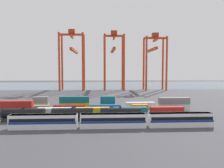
{
  "coord_description": "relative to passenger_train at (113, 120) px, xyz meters",
  "views": [
    {
      "loc": [
        -1.91,
        -77.11,
        16.05
      ],
      "look_at": [
        3.94,
        30.4,
        8.92
      ],
      "focal_mm": 33.96,
      "sensor_mm": 36.0,
      "label": 1
    }
  ],
  "objects": [
    {
      "name": "shipping_container_0",
      "position": [
        -33.56,
        17.48,
        -0.84
      ],
      "size": [
        12.1,
        2.44,
        2.6
      ],
      "primitive_type": "cube",
      "color": "#146066",
      "rests_on": "ground_plane"
    },
    {
      "name": "shipping_container_8",
      "position": [
        -1.82,
        23.22,
        -0.84
      ],
      "size": [
        12.1,
        2.44,
        2.6
      ],
      "primitive_type": "cube",
      "color": "#1C4299",
      "rests_on": "ground_plane"
    },
    {
      "name": "shipping_container_7",
      "position": [
        -15.46,
        23.22,
        -0.84
      ],
      "size": [
        12.1,
        2.44,
        2.6
      ],
      "primitive_type": "cube",
      "color": "maroon",
      "rests_on": "ground_plane"
    },
    {
      "name": "freight_tank_row",
      "position": [
        -12.42,
        8.98,
        -0.08
      ],
      "size": [
        43.51,
        2.91,
        4.37
      ],
      "color": "#232326",
      "rests_on": "ground_plane"
    },
    {
      "name": "shipping_container_17",
      "position": [
        -0.6,
        28.96,
        -0.84
      ],
      "size": [
        6.04,
        2.44,
        2.6
      ],
      "primitive_type": "cube",
      "color": "#146066",
      "rests_on": "ground_plane"
    },
    {
      "name": "shipping_container_3",
      "position": [
        -6.38,
        17.48,
        -0.84
      ],
      "size": [
        12.1,
        2.44,
        2.6
      ],
      "primitive_type": "cube",
      "color": "gold",
      "rests_on": "ground_plane"
    },
    {
      "name": "shipping_container_18",
      "position": [
        -0.6,
        28.96,
        1.76
      ],
      "size": [
        6.04,
        2.44,
        2.6
      ],
      "primitive_type": "cube",
      "color": "#146066",
      "rests_on": "shipping_container_17"
    },
    {
      "name": "shipping_container_2",
      "position": [
        -19.97,
        17.48,
        -0.84
      ],
      "size": [
        12.1,
        2.44,
        2.6
      ],
      "primitive_type": "cube",
      "color": "silver",
      "rests_on": "ground_plane"
    },
    {
      "name": "harbour_water",
      "position": [
        -1.59,
        168.01,
        -2.14
      ],
      "size": [
        400.0,
        110.0,
        0.01
      ],
      "primitive_type": "cube",
      "color": "#475B6B",
      "rests_on": "ground_plane"
    },
    {
      "name": "gantry_crane_west",
      "position": [
        -25.71,
        113.29,
        26.46
      ],
      "size": [
        19.29,
        42.31,
        47.54
      ],
      "color": "red",
      "rests_on": "ground_plane"
    },
    {
      "name": "shipping_container_14",
      "position": [
        -27.86,
        28.96,
        1.76
      ],
      "size": [
        6.04,
        2.44,
        2.6
      ],
      "primitive_type": "cube",
      "color": "slate",
      "rests_on": "shipping_container_13"
    },
    {
      "name": "shipping_container_20",
      "position": [
        26.65,
        28.96,
        -0.84
      ],
      "size": [
        6.04,
        2.44,
        2.6
      ],
      "primitive_type": "cube",
      "color": "gold",
      "rests_on": "ground_plane"
    },
    {
      "name": "shipping_container_1",
      "position": [
        -33.56,
        17.48,
        1.76
      ],
      "size": [
        12.1,
        2.44,
        2.6
      ],
      "primitive_type": "cube",
      "color": "#AD211C",
      "rests_on": "shipping_container_0"
    },
    {
      "name": "gantry_crane_central",
      "position": [
        7.15,
        112.84,
        26.06
      ],
      "size": [
        16.41,
        38.6,
        46.8
      ],
      "color": "red",
      "rests_on": "ground_plane"
    },
    {
      "name": "ground_plane",
      "position": [
        -1.59,
        58.95,
        -2.14
      ],
      "size": [
        420.0,
        420.0,
        0.0
      ],
      "primitive_type": "plane",
      "color": "#424247"
    },
    {
      "name": "passenger_train",
      "position": [
        0.0,
        0.0,
        0.0
      ],
      "size": [
        56.42,
        3.14,
        3.9
      ],
      "color": "silver",
      "rests_on": "ground_plane"
    },
    {
      "name": "shipping_container_11",
      "position": [
        25.45,
        23.22,
        1.76
      ],
      "size": [
        12.1,
        2.44,
        2.6
      ],
      "primitive_type": "cube",
      "color": "slate",
      "rests_on": "shipping_container_10"
    },
    {
      "name": "shipping_container_10",
      "position": [
        25.45,
        23.22,
        -0.84
      ],
      "size": [
        12.1,
        2.44,
        2.6
      ],
      "primitive_type": "cube",
      "color": "silver",
      "rests_on": "ground_plane"
    },
    {
      "name": "shipping_container_4",
      "position": [
        7.22,
        17.48,
        -0.84
      ],
      "size": [
        12.1,
        2.44,
        2.6
      ],
      "primitive_type": "cube",
      "color": "#146066",
      "rests_on": "ground_plane"
    },
    {
      "name": "shipping_container_13",
      "position": [
        -27.86,
        28.96,
        -0.84
      ],
      "size": [
        6.04,
        2.44,
        2.6
      ],
      "primitive_type": "cube",
      "color": "gold",
      "rests_on": "ground_plane"
    },
    {
      "name": "shipping_container_19",
      "position": [
        13.02,
        28.96,
        -0.84
      ],
      "size": [
        12.1,
        2.44,
        2.6
      ],
      "primitive_type": "cube",
      "color": "silver",
      "rests_on": "ground_plane"
    },
    {
      "name": "shipping_container_9",
      "position": [
        11.82,
        23.22,
        -0.84
      ],
      "size": [
        6.04,
        2.44,
        2.6
      ],
      "primitive_type": "cube",
      "color": "orange",
      "rests_on": "ground_plane"
    },
    {
      "name": "shipping_container_6",
      "position": [
        -29.09,
        23.22,
        -0.84
      ],
      "size": [
        12.1,
        2.44,
        2.6
      ],
      "primitive_type": "cube",
      "color": "slate",
      "rests_on": "ground_plane"
    },
    {
      "name": "shipping_container_16",
      "position": [
        -14.23,
        28.96,
        1.76
      ],
      "size": [
        12.1,
        2.44,
        2.6
      ],
      "primitive_type": "cube",
      "color": "#146066",
      "rests_on": "shipping_container_15"
    },
    {
      "name": "gantry_crane_east",
      "position": [
        40.01,
        112.38,
        25.52
      ],
      "size": [
        17.59,
        35.24,
        45.41
      ],
      "color": "red",
      "rests_on": "ground_plane"
    },
    {
      "name": "shipping_container_12",
      "position": [
        -41.49,
        28.96,
        -0.84
      ],
      "size": [
        12.1,
        2.44,
        2.6
      ],
      "primitive_type": "cube",
      "color": "silver",
      "rests_on": "ground_plane"
    },
    {
      "name": "shipping_container_5",
      "position": [
        20.81,
        17.48,
        -0.84
      ],
      "size": [
        12.1,
        2.44,
        2.6
      ],
      "primitive_type": "cube",
      "color": "#AD211C",
      "rests_on": "ground_plane"
    },
    {
      "name": "shipping_container_15",
      "position": [
        -14.23,
        28.96,
        -0.84
      ],
      "size": [
        12.1,
        2.44,
        2.6
      ],
      "primitive_type": "cube",
      "color": "gold",
      "rests_on": "ground_plane"
    }
  ]
}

